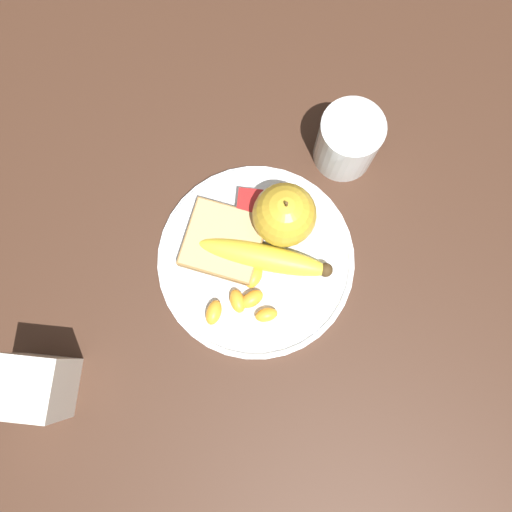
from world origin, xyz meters
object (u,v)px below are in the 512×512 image
plate (256,260)px  jam_packet (254,204)px  juice_glass (347,142)px  condiment_caddy (36,386)px  fork (252,264)px  bread_slice (224,241)px  banana (265,257)px  apple (284,215)px

plate → jam_packet: jam_packet is taller
juice_glass → condiment_caddy: (-0.35, -0.35, 0.00)m
fork → condiment_caddy: bearing=77.8°
juice_glass → fork: 0.21m
juice_glass → condiment_caddy: bearing=-134.9°
bread_slice → jam_packet: same height
plate → banana: size_ratio=1.45×
bread_slice → jam_packet: size_ratio=2.59×
plate → condiment_caddy: (-0.25, -0.19, 0.04)m
fork → plate: bearing=-74.0°
bread_slice → condiment_caddy: (-0.20, -0.21, 0.02)m
bread_slice → plate: bearing=-21.0°
banana → fork: size_ratio=1.11×
juice_glass → apple: apple is taller
plate → jam_packet: (-0.01, 0.07, 0.01)m
apple → condiment_caddy: size_ratio=1.01×
plate → bread_slice: bread_slice is taller
plate → jam_packet: size_ratio=5.95×
jam_packet → banana: bearing=-73.1°
apple → juice_glass: bearing=56.5°
plate → condiment_caddy: condiment_caddy is taller
condiment_caddy → banana: bearing=36.2°
fork → banana: bearing=-109.8°
fork → condiment_caddy: 0.30m
jam_packet → juice_glass: bearing=38.9°
plate → apple: bearing=59.4°
plate → condiment_caddy: size_ratio=2.91×
fork → condiment_caddy: size_ratio=1.81×
bread_slice → condiment_caddy: condiment_caddy is taller
fork → juice_glass: bearing=-81.1°
fork → condiment_caddy: (-0.24, -0.18, 0.03)m
fork → bread_slice: bearing=9.2°
fork → jam_packet: jam_packet is taller
juice_glass → jam_packet: bearing=-141.1°
apple → bread_slice: 0.09m
apple → bread_slice: apple is taller
fork → condiment_caddy: condiment_caddy is taller
apple → jam_packet: (-0.04, 0.02, -0.03)m
banana → bread_slice: bearing=163.5°
apple → fork: size_ratio=0.56×
banana → fork: banana is taller
banana → jam_packet: bearing=106.9°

